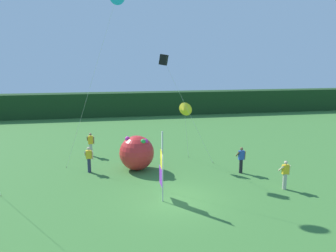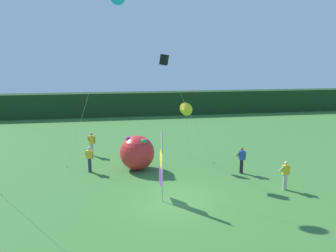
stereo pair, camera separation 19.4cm
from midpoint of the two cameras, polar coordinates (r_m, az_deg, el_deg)
ground_plane at (r=17.91m, az=0.66°, el=-12.20°), size 120.00×120.00×0.00m
distant_treeline at (r=43.65m, az=-6.32°, el=3.75°), size 80.00×2.40×2.97m
banner_flag at (r=17.26m, az=-1.41°, el=-6.90°), size 0.06×1.03×3.66m
person_near_banner at (r=19.87m, az=18.95°, el=-7.73°), size 0.55×0.48×1.64m
person_mid_field at (r=21.88m, az=12.04°, el=-5.54°), size 0.55×0.48×1.69m
person_far_left at (r=22.14m, az=-13.49°, el=-5.45°), size 0.55×0.48×1.66m
person_far_right at (r=25.79m, az=-13.17°, el=-2.94°), size 0.55×0.48×1.75m
inflatable_balloon at (r=22.09m, az=-5.56°, el=-4.53°), size 2.27×2.27×2.27m
kite_yellow_delta_2 at (r=22.59m, az=2.57°, el=2.73°), size 1.26×2.08×4.28m
kite_black_box_3 at (r=21.78m, az=-0.96°, el=11.06°), size 3.87×0.63×7.45m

